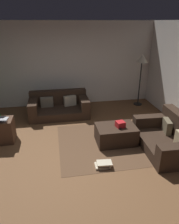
{
  "coord_description": "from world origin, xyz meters",
  "views": [
    {
      "loc": [
        -0.13,
        -3.51,
        2.57
      ],
      "look_at": [
        0.59,
        0.56,
        0.75
      ],
      "focal_mm": 33.14,
      "sensor_mm": 36.0,
      "label": 1
    }
  ],
  "objects_px": {
    "book_stack": "(103,165)",
    "gift_box": "(120,124)",
    "couch_left": "(59,106)",
    "ottoman": "(116,134)",
    "tv_remote": "(121,128)",
    "couch_right": "(170,138)",
    "side_table": "(2,131)",
    "corner_lamp": "(142,62)"
  },
  "relations": [
    {
      "from": "ottoman",
      "to": "tv_remote",
      "type": "height_order",
      "value": "tv_remote"
    },
    {
      "from": "side_table",
      "to": "couch_right",
      "type": "bearing_deg",
      "value": -14.54
    },
    {
      "from": "ottoman",
      "to": "gift_box",
      "type": "bearing_deg",
      "value": -24.78
    },
    {
      "from": "gift_box",
      "to": "book_stack",
      "type": "relative_size",
      "value": 0.55
    },
    {
      "from": "ottoman",
      "to": "tv_remote",
      "type": "relative_size",
      "value": 5.54
    },
    {
      "from": "book_stack",
      "to": "ottoman",
      "type": "bearing_deg",
      "value": 59.59
    },
    {
      "from": "gift_box",
      "to": "book_stack",
      "type": "bearing_deg",
      "value": -125.54
    },
    {
      "from": "couch_left",
      "to": "ottoman",
      "type": "xyz_separation_m",
      "value": [
        1.21,
        -1.8,
        -0.06
      ]
    },
    {
      "from": "gift_box",
      "to": "book_stack",
      "type": "xyz_separation_m",
      "value": [
        -0.56,
        -0.79,
        -0.42
      ]
    },
    {
      "from": "side_table",
      "to": "ottoman",
      "type": "bearing_deg",
      "value": -10.84
    },
    {
      "from": "couch_right",
      "to": "tv_remote",
      "type": "bearing_deg",
      "value": 72.66
    },
    {
      "from": "side_table",
      "to": "gift_box",
      "type": "bearing_deg",
      "value": -11.29
    },
    {
      "from": "book_stack",
      "to": "gift_box",
      "type": "bearing_deg",
      "value": 54.46
    },
    {
      "from": "ottoman",
      "to": "book_stack",
      "type": "distance_m",
      "value": 0.97
    },
    {
      "from": "gift_box",
      "to": "side_table",
      "type": "bearing_deg",
      "value": 168.71
    },
    {
      "from": "couch_left",
      "to": "couch_right",
      "type": "distance_m",
      "value": 3.22
    },
    {
      "from": "tv_remote",
      "to": "corner_lamp",
      "type": "distance_m",
      "value": 2.81
    },
    {
      "from": "couch_left",
      "to": "gift_box",
      "type": "bearing_deg",
      "value": 124.54
    },
    {
      "from": "couch_left",
      "to": "ottoman",
      "type": "relative_size",
      "value": 1.91
    },
    {
      "from": "corner_lamp",
      "to": "couch_right",
      "type": "bearing_deg",
      "value": -97.53
    },
    {
      "from": "corner_lamp",
      "to": "book_stack",
      "type": "bearing_deg",
      "value": -122.57
    },
    {
      "from": "ottoman",
      "to": "tv_remote",
      "type": "distance_m",
      "value": 0.25
    },
    {
      "from": "couch_right",
      "to": "couch_left",
      "type": "bearing_deg",
      "value": 47.37
    },
    {
      "from": "couch_left",
      "to": "book_stack",
      "type": "bearing_deg",
      "value": 104.97
    },
    {
      "from": "ottoman",
      "to": "side_table",
      "type": "distance_m",
      "value": 2.6
    },
    {
      "from": "couch_left",
      "to": "book_stack",
      "type": "relative_size",
      "value": 5.15
    },
    {
      "from": "ottoman",
      "to": "tv_remote",
      "type": "xyz_separation_m",
      "value": [
        0.07,
        -0.1,
        0.21
      ]
    },
    {
      "from": "gift_box",
      "to": "couch_left",
      "type": "bearing_deg",
      "value": 125.08
    },
    {
      "from": "side_table",
      "to": "book_stack",
      "type": "distance_m",
      "value": 2.46
    },
    {
      "from": "side_table",
      "to": "tv_remote",
      "type": "bearing_deg",
      "value": -12.67
    },
    {
      "from": "gift_box",
      "to": "side_table",
      "type": "distance_m",
      "value": 2.7
    },
    {
      "from": "couch_right",
      "to": "side_table",
      "type": "xyz_separation_m",
      "value": [
        -3.64,
        0.94,
        0.0
      ]
    },
    {
      "from": "side_table",
      "to": "couch_left",
      "type": "bearing_deg",
      "value": 44.35
    },
    {
      "from": "book_stack",
      "to": "corner_lamp",
      "type": "bearing_deg",
      "value": 57.43
    },
    {
      "from": "couch_left",
      "to": "gift_box",
      "type": "xyz_separation_m",
      "value": [
        1.29,
        -1.84,
        0.21
      ]
    },
    {
      "from": "couch_left",
      "to": "corner_lamp",
      "type": "distance_m",
      "value": 2.89
    },
    {
      "from": "tv_remote",
      "to": "side_table",
      "type": "relative_size",
      "value": 0.29
    },
    {
      "from": "ottoman",
      "to": "couch_left",
      "type": "bearing_deg",
      "value": 123.93
    },
    {
      "from": "couch_right",
      "to": "gift_box",
      "type": "xyz_separation_m",
      "value": [
        -1.0,
        0.42,
        0.2
      ]
    },
    {
      "from": "ottoman",
      "to": "side_table",
      "type": "height_order",
      "value": "side_table"
    },
    {
      "from": "gift_box",
      "to": "tv_remote",
      "type": "distance_m",
      "value": 0.08
    },
    {
      "from": "gift_box",
      "to": "couch_right",
      "type": "bearing_deg",
      "value": -22.64
    }
  ]
}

